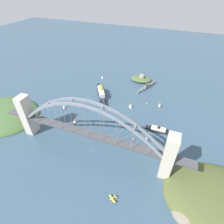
{
  "coord_description": "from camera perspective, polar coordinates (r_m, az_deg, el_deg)",
  "views": [
    {
      "loc": [
        85.3,
        -137.03,
        191.2
      ],
      "look_at": [
        0.0,
        78.56,
        8.0
      ],
      "focal_mm": 28.49,
      "sensor_mm": 36.0,
      "label": 1
    }
  ],
  "objects": [
    {
      "name": "ocean_liner",
      "position": [
        347.49,
        -3.51,
        6.08
      ],
      "size": [
        47.76,
        69.45,
        20.19
      ],
      "color": "#1E2333",
      "rests_on": "ground"
    },
    {
      "name": "small_boat_8",
      "position": [
        259.6,
        10.94,
        -8.59
      ],
      "size": [
        7.5,
        10.34,
        9.67
      ],
      "color": "#B2231E",
      "rests_on": "ground"
    },
    {
      "name": "fort_island_mid_harbor",
      "position": [
        407.81,
        9.34,
        10.49
      ],
      "size": [
        45.73,
        33.76,
        14.4
      ],
      "color": "#4C6038",
      "rests_on": "ground"
    },
    {
      "name": "small_boat_6",
      "position": [
        260.95,
        6.97,
        -8.9
      ],
      "size": [
        5.01,
        6.22,
        2.45
      ],
      "color": "#B2231E",
      "rests_on": "ground"
    },
    {
      "name": "small_boat_7",
      "position": [
        290.64,
        -11.86,
        -2.66
      ],
      "size": [
        8.64,
        7.94,
        9.53
      ],
      "color": "#B2231E",
      "rests_on": "ground"
    },
    {
      "name": "naval_cruiser",
      "position": [
        381.24,
        11.15,
        7.96
      ],
      "size": [
        27.99,
        60.06,
        17.05
      ],
      "color": "slate",
      "rests_on": "ground"
    },
    {
      "name": "harbor_ferry_steamer",
      "position": [
        281.34,
        14.7,
        -5.46
      ],
      "size": [
        39.33,
        10.19,
        7.51
      ],
      "color": "black",
      "rests_on": "ground"
    },
    {
      "name": "ground_plane",
      "position": [
        250.23,
        -6.78,
        -11.89
      ],
      "size": [
        1400.0,
        1400.0,
        0.0
      ],
      "primitive_type": "plane",
      "color": "#385166"
    },
    {
      "name": "small_boat_3",
      "position": [
        274.78,
        -8.17,
        -6.04
      ],
      "size": [
        2.54,
        8.66,
        2.33
      ],
      "color": "#234C8C",
      "rests_on": "ground"
    },
    {
      "name": "small_boat_0",
      "position": [
        317.47,
        6.02,
        2.08
      ],
      "size": [
        8.04,
        10.08,
        9.9
      ],
      "color": "silver",
      "rests_on": "ground"
    },
    {
      "name": "small_boat_1",
      "position": [
        410.04,
        -3.11,
        11.09
      ],
      "size": [
        6.86,
        5.99,
        8.58
      ],
      "color": "silver",
      "rests_on": "ground"
    },
    {
      "name": "harbor_arch_bridge",
      "position": [
        225.76,
        -7.4,
        -6.46
      ],
      "size": [
        256.76,
        16.6,
        79.54
      ],
      "color": "beige",
      "rests_on": "ground"
    },
    {
      "name": "headland_east_shore",
      "position": [
        239.62,
        31.88,
        -23.76
      ],
      "size": [
        127.33,
        96.23,
        29.79
      ],
      "color": "#4C562D",
      "rests_on": "ground"
    },
    {
      "name": "small_boat_4",
      "position": [
        333.06,
        11.09,
        2.62
      ],
      "size": [
        2.66,
        7.17,
        2.07
      ],
      "color": "gold",
      "rests_on": "ground"
    },
    {
      "name": "small_boat_5",
      "position": [
        328.29,
        15.05,
        2.24
      ],
      "size": [
        8.62,
        5.65,
        10.49
      ],
      "color": "brown",
      "rests_on": "ground"
    },
    {
      "name": "headland_west_shore",
      "position": [
        353.94,
        -31.83,
        -0.99
      ],
      "size": [
        126.96,
        105.76,
        26.1
      ],
      "color": "#476638",
      "rests_on": "ground"
    },
    {
      "name": "small_boat_2",
      "position": [
        325.38,
        -15.16,
        1.71
      ],
      "size": [
        6.63,
        9.31,
        9.15
      ],
      "color": "brown",
      "rests_on": "ground"
    },
    {
      "name": "seaplane_taxiing_near_bridge",
      "position": [
        209.83,
        0.19,
        -26.11
      ],
      "size": [
        9.61,
        8.84,
        4.79
      ],
      "color": "#B7B7B2",
      "rests_on": "ground"
    }
  ]
}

